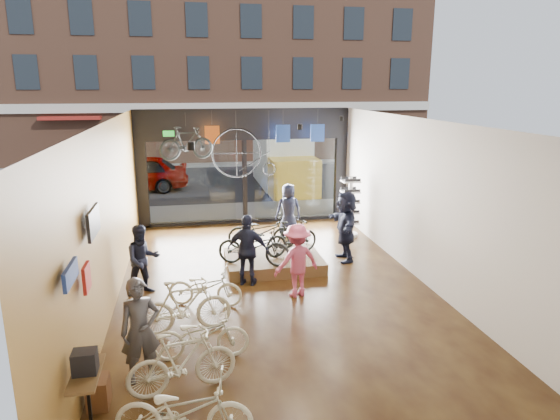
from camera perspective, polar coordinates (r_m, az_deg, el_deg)
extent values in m
cube|color=black|center=(11.45, -0.37, -9.36)|extent=(7.00, 12.00, 0.04)
cube|color=black|center=(10.52, -0.40, 10.19)|extent=(7.00, 12.00, 0.04)
cube|color=#B1863B|center=(10.79, -19.11, -0.84)|extent=(0.04, 12.00, 3.80)
cube|color=beige|center=(11.95, 16.47, 0.76)|extent=(0.04, 12.00, 3.80)
cube|color=beige|center=(5.39, 11.54, -15.50)|extent=(7.00, 0.04, 3.80)
cube|color=#198C26|center=(16.29, -12.61, 8.52)|extent=(0.35, 0.06, 0.18)
cube|color=black|center=(25.80, -6.34, 3.86)|extent=(30.00, 18.00, 0.02)
cube|color=slate|center=(18.19, -4.42, -0.20)|extent=(30.00, 2.40, 0.12)
cube|color=slate|center=(29.73, -6.95, 5.33)|extent=(30.00, 2.00, 0.12)
cube|color=brown|center=(31.98, -7.66, 18.39)|extent=(26.00, 5.00, 14.00)
imported|color=gray|center=(22.76, -16.30, 4.04)|extent=(4.62, 1.86, 1.57)
imported|color=beige|center=(7.02, -10.92, -21.59)|extent=(1.87, 0.92, 0.94)
imported|color=beige|center=(7.96, -11.14, -16.65)|extent=(1.73, 0.81, 1.01)
imported|color=beige|center=(8.79, -9.06, -13.96)|extent=(1.65, 0.62, 0.86)
imported|color=beige|center=(9.65, -10.78, -10.76)|extent=(1.78, 0.67, 1.04)
imported|color=beige|center=(10.71, -8.57, -8.71)|extent=(1.66, 0.96, 0.83)
cube|color=#473119|center=(12.82, -0.76, -5.92)|extent=(2.40, 1.80, 0.30)
imported|color=black|center=(12.04, -3.01, -4.16)|extent=(1.88, 1.26, 0.94)
imported|color=black|center=(12.74, 1.37, -3.16)|extent=(1.57, 0.95, 0.91)
imported|color=black|center=(13.19, -2.11, -2.50)|extent=(1.89, 1.01, 0.94)
imported|color=#3F3F44|center=(8.23, -15.68, -13.11)|extent=(0.70, 0.55, 1.69)
imported|color=#161C33|center=(11.45, -15.42, -5.51)|extent=(0.93, 0.83, 1.59)
imported|color=#161C33|center=(11.54, -3.69, -4.61)|extent=(1.07, 0.76, 1.68)
imported|color=#CC4C72|center=(10.93, 1.94, -5.79)|extent=(1.19, 0.88, 1.64)
imported|color=#161C33|center=(15.31, 0.97, 0.02)|extent=(0.82, 0.56, 1.62)
imported|color=#161C33|center=(13.23, 7.50, -1.83)|extent=(0.64, 1.76, 1.87)
imported|color=black|center=(14.62, -10.65, 7.53)|extent=(1.64, 0.89, 0.95)
cube|color=#CC5919|center=(15.62, -7.75, 8.51)|extent=(0.45, 0.03, 0.55)
cube|color=#1E3F99|center=(15.89, 0.35, 8.73)|extent=(0.45, 0.03, 0.55)
cube|color=#1E3F99|center=(16.14, 4.31, 8.77)|extent=(0.45, 0.03, 0.55)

